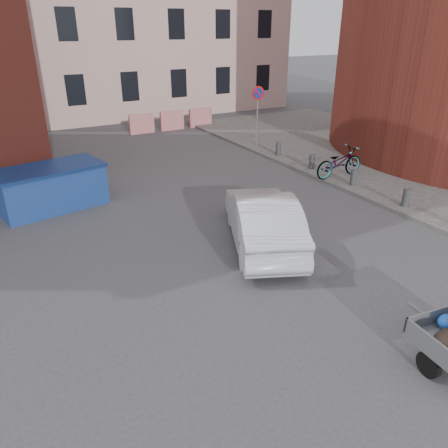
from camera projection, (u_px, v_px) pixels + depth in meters
ground at (264, 278)px, 9.79m from camera, size 120.00×120.00×0.00m
sidewalk at (416, 166)px, 17.39m from camera, size 9.00×24.00×0.12m
no_parking_sign at (258, 104)px, 19.14m from camera, size 0.60×0.09×2.65m
bollards at (354, 177)px, 14.99m from camera, size 0.22×9.02×0.55m
barriers at (172, 121)px, 23.35m from camera, size 4.70×0.18×1.00m
dumpster at (51, 187)px, 13.30m from camera, size 3.37×2.16×1.31m
silver_car at (263, 219)px, 11.03m from camera, size 3.07×4.49×1.40m
bicycle at (339, 162)px, 15.74m from camera, size 2.04×0.72×1.07m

